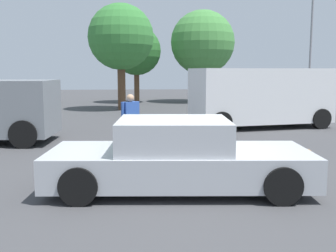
# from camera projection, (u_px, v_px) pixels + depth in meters

# --- Properties ---
(ground_plane) EXTENTS (80.00, 80.00, 0.00)m
(ground_plane) POSITION_uv_depth(u_px,v_px,m) (178.00, 187.00, 7.48)
(ground_plane) COLOR #424244
(sedan_foreground) EXTENTS (4.84, 2.31, 1.30)m
(sedan_foreground) POSITION_uv_depth(u_px,v_px,m) (177.00, 157.00, 7.25)
(sedan_foreground) COLOR #B7BABF
(sedan_foreground) RESTS_ON ground_plane
(dog) EXTENTS (0.67, 0.29, 0.42)m
(dog) POSITION_uv_depth(u_px,v_px,m) (298.00, 156.00, 8.97)
(dog) COLOR olive
(dog) RESTS_ON ground_plane
(van_white) EXTENTS (5.48, 2.92, 2.25)m
(van_white) POSITION_uv_depth(u_px,v_px,m) (261.00, 96.00, 15.24)
(van_white) COLOR white
(van_white) RESTS_ON ground_plane
(pedestrian) EXTENTS (0.51, 0.41, 1.53)m
(pedestrian) POSITION_uv_depth(u_px,v_px,m) (130.00, 117.00, 10.97)
(pedestrian) COLOR navy
(pedestrian) RESTS_ON ground_plane
(light_post_near) EXTENTS (0.44, 0.44, 7.71)m
(light_post_near) POSITION_uv_depth(u_px,v_px,m) (312.00, 24.00, 25.04)
(light_post_near) COLOR gray
(light_post_near) RESTS_ON ground_plane
(tree_back_left) EXTENTS (3.33, 3.33, 5.19)m
(tree_back_left) POSITION_uv_depth(u_px,v_px,m) (136.00, 51.00, 26.95)
(tree_back_left) COLOR brown
(tree_back_left) RESTS_ON ground_plane
(tree_back_center) EXTENTS (3.61, 3.61, 5.82)m
(tree_back_center) POSITION_uv_depth(u_px,v_px,m) (121.00, 37.00, 21.79)
(tree_back_center) COLOR brown
(tree_back_center) RESTS_ON ground_plane
(tree_back_right) EXTENTS (4.37, 4.37, 6.29)m
(tree_back_right) POSITION_uv_depth(u_px,v_px,m) (203.00, 43.00, 27.25)
(tree_back_right) COLOR brown
(tree_back_right) RESTS_ON ground_plane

